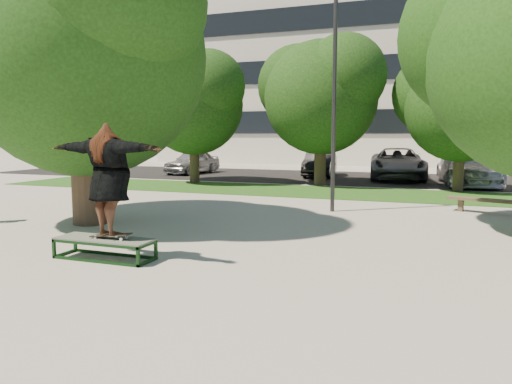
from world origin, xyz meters
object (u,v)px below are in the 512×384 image
at_px(grind_box, 105,248).
at_px(car_dark, 320,164).
at_px(tree_left, 83,41).
at_px(lamppost, 334,100).
at_px(bench, 498,202).
at_px(car_silver_b, 468,167).
at_px(car_grey, 397,164).
at_px(car_silver_a, 192,162).

distance_m(grind_box, car_dark, 18.05).
distance_m(tree_left, car_dark, 15.78).
xyz_separation_m(lamppost, car_dark, (-2.99, 11.24, -2.49)).
xyz_separation_m(bench, car_silver_b, (-0.42, 8.28, 0.41)).
bearing_deg(bench, car_grey, 127.11).
bearing_deg(car_silver_a, lamppost, -38.50).
distance_m(lamppost, bench, 5.30).
xyz_separation_m(tree_left, car_dark, (2.30, 15.15, -3.76)).
distance_m(grind_box, bench, 10.51).
bearing_deg(car_silver_a, grind_box, -59.00).
relative_size(lamppost, car_grey, 1.12).
bearing_deg(lamppost, bench, 12.86).
height_order(lamppost, bench, lamppost).
bearing_deg(car_grey, lamppost, -101.65).
distance_m(car_grey, car_silver_b, 3.59).
distance_m(car_silver_a, car_grey, 10.89).
bearing_deg(tree_left, car_silver_b, 54.93).
height_order(grind_box, bench, bench).
distance_m(grind_box, car_silver_a, 18.86).
bearing_deg(grind_box, lamppost, 68.65).
bearing_deg(tree_left, grind_box, -47.69).
distance_m(bench, car_grey, 10.70).
relative_size(grind_box, car_dark, 0.45).
distance_m(lamppost, car_silver_b, 10.37).
distance_m(bench, car_silver_a, 17.27).
height_order(tree_left, car_grey, tree_left).
bearing_deg(bench, car_silver_a, 164.35).
distance_m(bench, car_silver_b, 8.30).
height_order(car_dark, car_grey, car_grey).
height_order(bench, car_silver_b, car_silver_b).
relative_size(grind_box, car_silver_a, 0.48).
distance_m(tree_left, bench, 11.59).
height_order(grind_box, car_silver_a, car_silver_a).
bearing_deg(lamppost, car_silver_a, 133.43).
xyz_separation_m(grind_box, car_dark, (-0.33, 18.04, 0.47)).
xyz_separation_m(grind_box, car_silver_b, (6.62, 16.08, 0.57)).
bearing_deg(car_dark, car_grey, -8.68).
xyz_separation_m(bench, car_grey, (-3.51, 10.10, 0.41)).
distance_m(tree_left, grind_box, 5.76).
relative_size(bench, car_silver_b, 0.51).
relative_size(grind_box, bench, 0.68).
bearing_deg(car_grey, car_silver_a, 175.70).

